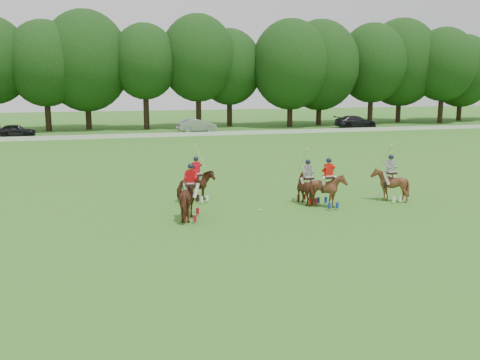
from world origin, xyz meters
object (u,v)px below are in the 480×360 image
object	(u,v)px
car_left	(16,130)
polo_red_a	(191,199)
polo_red_c	(328,189)
polo_stripe_b	(390,184)
car_mid	(197,126)
polo_red_b	(196,186)
polo_ball	(260,210)
car_right	(356,122)
polo_stripe_a	(307,188)

from	to	relation	value
car_left	polo_red_a	size ratio (longest dim) A/B	1.63
polo_red_c	polo_stripe_b	distance (m)	3.56
polo_red_a	car_left	bearing A→B (deg)	106.69
car_mid	polo_red_b	xyz separation A→B (m)	(-7.07, -36.19, 0.05)
car_mid	polo_ball	world-z (taller)	car_mid
car_right	polo_stripe_b	size ratio (longest dim) A/B	1.86
car_right	polo_stripe_b	world-z (taller)	polo_stripe_b
polo_red_c	polo_stripe_a	distance (m)	1.17
polo_red_a	polo_red_c	distance (m)	6.73
car_right	polo_red_b	bearing A→B (deg)	143.69
polo_red_a	polo_stripe_a	world-z (taller)	polo_stripe_a
car_mid	car_right	bearing A→B (deg)	-99.93
car_left	polo_red_c	bearing A→B (deg)	-149.94
car_left	polo_red_b	world-z (taller)	polo_red_b
polo_red_b	polo_red_c	xyz separation A→B (m)	(5.83, -2.84, 0.05)
car_right	polo_stripe_a	distance (m)	44.23
polo_red_b	polo_stripe_a	size ratio (longest dim) A/B	1.03
polo_red_b	polo_stripe_b	bearing A→B (deg)	-14.73
polo_red_b	polo_ball	distance (m)	3.78
polo_red_a	polo_stripe_b	xyz separation A→B (m)	(10.25, 0.89, -0.06)
polo_red_a	polo_red_c	size ratio (longest dim) A/B	1.04
polo_red_a	car_right	bearing A→B (deg)	54.14
car_mid	polo_red_a	distance (m)	40.34
car_mid	polo_red_c	world-z (taller)	polo_red_c
polo_ball	polo_stripe_a	bearing A→B (deg)	17.78
car_left	car_mid	world-z (taller)	car_mid
polo_red_a	polo_red_c	bearing A→B (deg)	4.40
polo_stripe_b	polo_red_a	bearing A→B (deg)	-175.01
polo_red_b	polo_red_c	bearing A→B (deg)	-25.99
car_mid	polo_red_b	bearing A→B (deg)	159.02
polo_red_b	car_right	bearing A→B (deg)	52.56
car_left	car_mid	xyz separation A→B (m)	(19.80, 0.00, 0.08)
car_right	polo_red_b	xyz separation A→B (m)	(-27.71, -36.19, 0.03)
polo_red_c	polo_ball	xyz separation A→B (m)	(-3.34, 0.11, -0.82)
car_left	polo_ball	world-z (taller)	car_left
car_right	polo_red_b	size ratio (longest dim) A/B	1.91
polo_stripe_a	polo_ball	bearing A→B (deg)	-162.22
polo_red_a	polo_red_b	bearing A→B (deg)	75.37
polo_red_c	polo_red_a	bearing A→B (deg)	-175.60
car_mid	polo_ball	bearing A→B (deg)	163.36
polo_stripe_b	polo_stripe_a	bearing A→B (deg)	171.92
polo_red_b	polo_ball	world-z (taller)	polo_red_b
car_left	polo_stripe_b	bearing A→B (deg)	-145.61
polo_red_b	polo_ball	bearing A→B (deg)	-47.65
polo_stripe_a	polo_stripe_b	xyz separation A→B (m)	(4.19, -0.59, 0.07)
car_mid	polo_red_c	distance (m)	39.06
polo_red_a	polo_ball	size ratio (longest dim) A/B	27.47
polo_red_c	polo_ball	size ratio (longest dim) A/B	26.43
polo_red_c	polo_ball	world-z (taller)	polo_red_c
car_right	polo_red_c	xyz separation A→B (m)	(-21.88, -39.04, 0.08)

